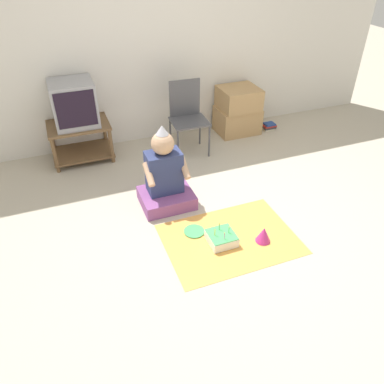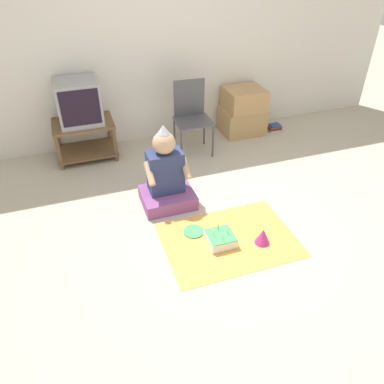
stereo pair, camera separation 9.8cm
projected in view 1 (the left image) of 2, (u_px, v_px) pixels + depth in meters
The scene contains 13 objects.
ground_plane at pixel (232, 228), 3.58m from camera, with size 16.00×16.00×0.00m, color #BCB29E.
wall_back at pixel (159, 38), 4.50m from camera, with size 6.40×0.06×2.55m.
tv_stand at pixel (80, 138), 4.52m from camera, with size 0.71×0.52×0.46m.
tv at pixel (74, 103), 4.27m from camera, with size 0.49×0.48×0.51m.
folding_chair at pixel (187, 113), 4.58m from camera, with size 0.46×0.41×0.88m.
cardboard_box_stack at pixel (238, 111), 5.11m from camera, with size 0.56×0.47×0.63m.
book_pile at pixel (269, 126), 5.32m from camera, with size 0.18×0.14×0.09m.
person_seated at pixel (165, 178), 3.75m from camera, with size 0.53×0.45×0.87m.
party_cloth at pixel (230, 239), 3.45m from camera, with size 1.20×0.87×0.01m.
birthday_cake at pixel (222, 238), 3.39m from camera, with size 0.24×0.24×0.17m.
party_hat_blue at pixel (264, 234), 3.39m from camera, with size 0.14×0.14×0.15m.
paper_plate at pixel (194, 231), 3.53m from camera, with size 0.20×0.20×0.01m.
plastic_spoon_near at pixel (209, 234), 3.50m from camera, with size 0.04×0.15×0.01m.
Camera 1 is at (-1.33, -2.41, 2.35)m, focal length 35.00 mm.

